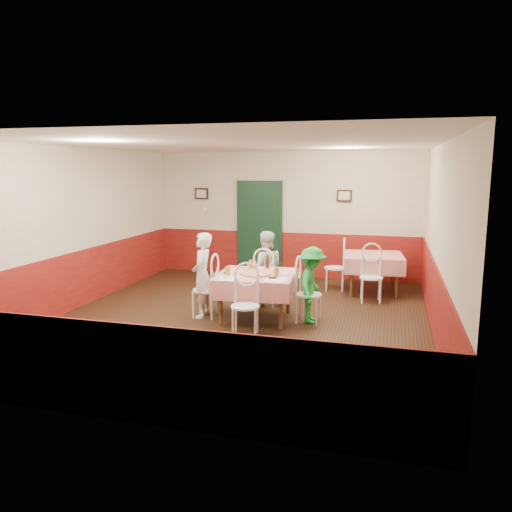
% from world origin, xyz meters
% --- Properties ---
extents(floor, '(7.00, 7.00, 0.00)m').
position_xyz_m(floor, '(0.00, 0.00, 0.00)').
color(floor, black).
rests_on(floor, ground).
extents(ceiling, '(7.00, 7.00, 0.00)m').
position_xyz_m(ceiling, '(0.00, 0.00, 2.80)').
color(ceiling, white).
rests_on(ceiling, back_wall).
extents(back_wall, '(6.00, 0.10, 2.80)m').
position_xyz_m(back_wall, '(0.00, 3.50, 1.40)').
color(back_wall, beige).
rests_on(back_wall, ground).
extents(front_wall, '(6.00, 0.10, 2.80)m').
position_xyz_m(front_wall, '(0.00, -3.50, 1.40)').
color(front_wall, beige).
rests_on(front_wall, ground).
extents(left_wall, '(0.10, 7.00, 2.80)m').
position_xyz_m(left_wall, '(-3.00, 0.00, 1.40)').
color(left_wall, beige).
rests_on(left_wall, ground).
extents(right_wall, '(0.10, 7.00, 2.80)m').
position_xyz_m(right_wall, '(3.00, 0.00, 1.40)').
color(right_wall, beige).
rests_on(right_wall, ground).
extents(wainscot_back, '(6.00, 0.03, 1.00)m').
position_xyz_m(wainscot_back, '(0.00, 3.48, 0.50)').
color(wainscot_back, maroon).
rests_on(wainscot_back, ground).
extents(wainscot_front, '(6.00, 0.03, 1.00)m').
position_xyz_m(wainscot_front, '(0.00, -3.48, 0.50)').
color(wainscot_front, maroon).
rests_on(wainscot_front, ground).
extents(wainscot_left, '(0.03, 7.00, 1.00)m').
position_xyz_m(wainscot_left, '(-2.98, 0.00, 0.50)').
color(wainscot_left, maroon).
rests_on(wainscot_left, ground).
extents(wainscot_right, '(0.03, 7.00, 1.00)m').
position_xyz_m(wainscot_right, '(2.98, 0.00, 0.50)').
color(wainscot_right, maroon).
rests_on(wainscot_right, ground).
extents(door, '(0.96, 0.06, 2.10)m').
position_xyz_m(door, '(-0.60, 3.45, 1.05)').
color(door, black).
rests_on(door, ground).
extents(picture_left, '(0.32, 0.03, 0.26)m').
position_xyz_m(picture_left, '(-2.00, 3.45, 1.85)').
color(picture_left, black).
rests_on(picture_left, back_wall).
extents(picture_right, '(0.32, 0.03, 0.26)m').
position_xyz_m(picture_right, '(1.30, 3.45, 1.85)').
color(picture_right, black).
rests_on(picture_right, back_wall).
extents(thermostat, '(0.10, 0.03, 0.10)m').
position_xyz_m(thermostat, '(-1.90, 3.45, 1.50)').
color(thermostat, white).
rests_on(thermostat, back_wall).
extents(main_table, '(1.32, 1.32, 0.77)m').
position_xyz_m(main_table, '(0.24, 0.07, 0.38)').
color(main_table, red).
rests_on(main_table, ground).
extents(second_table, '(1.22, 1.22, 0.77)m').
position_xyz_m(second_table, '(2.00, 2.44, 0.38)').
color(second_table, red).
rests_on(second_table, ground).
extents(chair_left, '(0.42, 0.42, 0.90)m').
position_xyz_m(chair_left, '(-0.60, 0.00, 0.45)').
color(chair_left, white).
rests_on(chair_left, ground).
extents(chair_right, '(0.43, 0.43, 0.90)m').
position_xyz_m(chair_right, '(1.09, 0.14, 0.45)').
color(chair_right, white).
rests_on(chair_right, ground).
extents(chair_far, '(0.47, 0.47, 0.90)m').
position_xyz_m(chair_far, '(0.17, 0.92, 0.45)').
color(chair_far, white).
rests_on(chair_far, ground).
extents(chair_near, '(0.49, 0.49, 0.90)m').
position_xyz_m(chair_near, '(0.31, -0.78, 0.45)').
color(chair_near, white).
rests_on(chair_near, ground).
extents(chair_second_a, '(0.46, 0.46, 0.90)m').
position_xyz_m(chair_second_a, '(1.25, 2.44, 0.45)').
color(chair_second_a, white).
rests_on(chair_second_a, ground).
extents(chair_second_b, '(0.46, 0.46, 0.90)m').
position_xyz_m(chair_second_b, '(2.00, 1.69, 0.45)').
color(chair_second_b, white).
rests_on(chair_second_b, ground).
extents(pizza, '(0.51, 0.51, 0.03)m').
position_xyz_m(pizza, '(0.27, -0.01, 0.78)').
color(pizza, '#B74723').
rests_on(pizza, main_table).
extents(plate_left, '(0.27, 0.27, 0.01)m').
position_xyz_m(plate_left, '(-0.19, 0.04, 0.77)').
color(plate_left, white).
rests_on(plate_left, main_table).
extents(plate_right, '(0.27, 0.27, 0.01)m').
position_xyz_m(plate_right, '(0.66, 0.13, 0.77)').
color(plate_right, white).
rests_on(plate_right, main_table).
extents(plate_far, '(0.27, 0.27, 0.01)m').
position_xyz_m(plate_far, '(0.23, 0.47, 0.77)').
color(plate_far, white).
rests_on(plate_far, main_table).
extents(glass_a, '(0.09, 0.09, 0.15)m').
position_xyz_m(glass_a, '(-0.14, -0.20, 0.83)').
color(glass_a, '#BF7219').
rests_on(glass_a, main_table).
extents(glass_b, '(0.08, 0.08, 0.14)m').
position_xyz_m(glass_b, '(0.62, -0.09, 0.83)').
color(glass_b, '#BF7219').
rests_on(glass_b, main_table).
extents(glass_c, '(0.09, 0.09, 0.15)m').
position_xyz_m(glass_c, '(0.06, 0.44, 0.83)').
color(glass_c, '#BF7219').
rests_on(glass_c, main_table).
extents(beer_bottle, '(0.07, 0.07, 0.22)m').
position_xyz_m(beer_bottle, '(0.33, 0.49, 0.87)').
color(beer_bottle, '#381C0A').
rests_on(beer_bottle, main_table).
extents(shaker_a, '(0.04, 0.04, 0.09)m').
position_xyz_m(shaker_a, '(-0.13, -0.38, 0.81)').
color(shaker_a, silver).
rests_on(shaker_a, main_table).
extents(shaker_b, '(0.04, 0.04, 0.09)m').
position_xyz_m(shaker_b, '(-0.10, -0.41, 0.81)').
color(shaker_b, silver).
rests_on(shaker_b, main_table).
extents(shaker_c, '(0.04, 0.04, 0.09)m').
position_xyz_m(shaker_c, '(-0.16, -0.31, 0.81)').
color(shaker_c, '#B23319').
rests_on(shaker_c, main_table).
extents(menu_left, '(0.38, 0.46, 0.00)m').
position_xyz_m(menu_left, '(-0.07, -0.37, 0.76)').
color(menu_left, white).
rests_on(menu_left, main_table).
extents(menu_right, '(0.35, 0.43, 0.00)m').
position_xyz_m(menu_right, '(0.66, -0.26, 0.76)').
color(menu_right, white).
rests_on(menu_right, main_table).
extents(wallet, '(0.12, 0.10, 0.02)m').
position_xyz_m(wallet, '(0.58, -0.20, 0.77)').
color(wallet, black).
rests_on(wallet, main_table).
extents(diner_left, '(0.41, 0.55, 1.40)m').
position_xyz_m(diner_left, '(-0.65, -0.00, 0.70)').
color(diner_left, gray).
rests_on(diner_left, ground).
extents(diner_far, '(0.78, 0.69, 1.34)m').
position_xyz_m(diner_far, '(0.17, 0.97, 0.67)').
color(diner_far, gray).
rests_on(diner_far, ground).
extents(diner_right, '(0.45, 0.79, 1.22)m').
position_xyz_m(diner_right, '(1.14, 0.14, 0.61)').
color(diner_right, gray).
rests_on(diner_right, ground).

